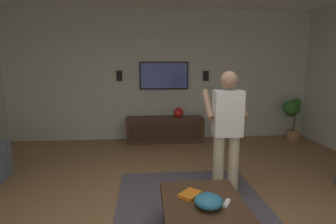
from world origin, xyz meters
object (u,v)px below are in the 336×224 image
(person_standing, at_px, (227,127))
(wall_speaker_right, at_px, (119,76))
(potted_plant_tall, at_px, (292,113))
(wall_speaker_left, at_px, (206,76))
(bowl, at_px, (209,201))
(remote_white, at_px, (227,203))
(vase_round, at_px, (178,113))
(book, at_px, (190,194))
(coffee_table, at_px, (204,212))
(tv, at_px, (164,76))
(media_console, at_px, (165,130))

(person_standing, distance_m, wall_speaker_right, 3.28)
(potted_plant_tall, relative_size, wall_speaker_left, 4.38)
(bowl, height_order, wall_speaker_right, wall_speaker_right)
(person_standing, relative_size, wall_speaker_left, 7.45)
(remote_white, xyz_separation_m, vase_round, (3.50, 0.04, 0.25))
(book, relative_size, wall_speaker_right, 1.00)
(remote_white, distance_m, vase_round, 3.51)
(person_standing, distance_m, bowl, 1.20)
(remote_white, bearing_deg, person_standing, 15.62)
(book, bearing_deg, coffee_table, 82.58)
(book, bearing_deg, remote_white, 102.30)
(vase_round, relative_size, wall_speaker_left, 1.00)
(tv, xyz_separation_m, vase_round, (-0.26, -0.30, -0.80))
(coffee_table, xyz_separation_m, book, (0.14, 0.12, 0.12))
(coffee_table, distance_m, bowl, 0.19)
(potted_plant_tall, relative_size, bowl, 3.54)
(coffee_table, relative_size, potted_plant_tall, 1.04)
(tv, height_order, book, tv)
(wall_speaker_left, bearing_deg, remote_white, 170.69)
(tv, height_order, bowl, tv)
(coffee_table, bearing_deg, potted_plant_tall, -39.24)
(remote_white, relative_size, wall_speaker_right, 0.68)
(wall_speaker_left, relative_size, wall_speaker_right, 1.00)
(tv, bearing_deg, coffee_table, 1.95)
(tv, distance_m, book, 3.72)
(coffee_table, distance_m, vase_round, 3.47)
(remote_white, relative_size, vase_round, 0.68)
(tv, height_order, wall_speaker_right, tv)
(bowl, bearing_deg, potted_plant_tall, -38.29)
(coffee_table, relative_size, wall_speaker_right, 4.55)
(person_standing, xyz_separation_m, wall_speaker_left, (2.81, -0.34, 0.52))
(media_console, distance_m, wall_speaker_left, 1.53)
(media_console, relative_size, wall_speaker_left, 7.73)
(remote_white, bearing_deg, wall_speaker_left, 22.24)
(bowl, height_order, remote_white, bowl)
(tv, distance_m, vase_round, 0.89)
(book, bearing_deg, tv, -137.04)
(coffee_table, xyz_separation_m, person_standing, (0.91, -0.48, 0.64))
(person_standing, bearing_deg, wall_speaker_right, 30.81)
(vase_round, bearing_deg, potted_plant_tall, -92.04)
(media_console, height_order, remote_white, media_console)
(potted_plant_tall, bearing_deg, book, 138.40)
(coffee_table, relative_size, tv, 0.92)
(potted_plant_tall, bearing_deg, tv, 83.02)
(person_standing, xyz_separation_m, wall_speaker_right, (2.81, 1.60, 0.53))
(remote_white, bearing_deg, coffee_table, 107.46)
(wall_speaker_right, bearing_deg, media_console, -104.36)
(person_standing, relative_size, wall_speaker_right, 7.45)
(bowl, xyz_separation_m, book, (0.23, 0.14, -0.04))
(vase_round, relative_size, wall_speaker_right, 1.00)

